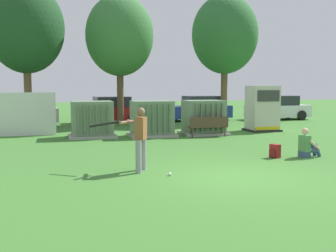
# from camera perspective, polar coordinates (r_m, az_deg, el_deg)

# --- Properties ---
(ground_plane) EXTENTS (96.00, 96.00, 0.00)m
(ground_plane) POSITION_cam_1_polar(r_m,az_deg,el_deg) (10.70, 9.56, -7.02)
(ground_plane) COLOR #3D752D
(fence_panel) EXTENTS (4.80, 0.12, 2.00)m
(fence_panel) POSITION_cam_1_polar(r_m,az_deg,el_deg) (20.18, -22.07, 1.47)
(fence_panel) COLOR silver
(fence_panel) RESTS_ON ground
(transformer_west) EXTENTS (2.10, 1.70, 1.62)m
(transformer_west) POSITION_cam_1_polar(r_m,az_deg,el_deg) (18.78, -10.47, 0.86)
(transformer_west) COLOR #9E9B93
(transformer_west) RESTS_ON ground
(transformer_mid_west) EXTENTS (2.10, 1.70, 1.62)m
(transformer_mid_west) POSITION_cam_1_polar(r_m,az_deg,el_deg) (18.84, -2.25, 0.97)
(transformer_mid_west) COLOR #9E9B93
(transformer_mid_west) RESTS_ON ground
(transformer_mid_east) EXTENTS (2.10, 1.70, 1.62)m
(transformer_mid_east) POSITION_cam_1_polar(r_m,az_deg,el_deg) (19.57, 4.94, 1.13)
(transformer_mid_east) COLOR #9E9B93
(transformer_mid_east) RESTS_ON ground
(generator_enclosure) EXTENTS (1.60, 1.40, 2.30)m
(generator_enclosure) POSITION_cam_1_polar(r_m,az_deg,el_deg) (21.52, 12.91, 2.35)
(generator_enclosure) COLOR #262626
(generator_enclosure) RESTS_ON ground
(park_bench) EXTENTS (1.81, 0.47, 0.92)m
(park_bench) POSITION_cam_1_polar(r_m,az_deg,el_deg) (18.69, 5.63, 0.13)
(park_bench) COLOR #4C3828
(park_bench) RESTS_ON ground
(batter) EXTENTS (1.53, 1.00, 1.74)m
(batter) POSITION_cam_1_polar(r_m,az_deg,el_deg) (11.16, -4.06, -1.35)
(batter) COLOR gray
(batter) RESTS_ON ground
(sports_ball) EXTENTS (0.09, 0.09, 0.09)m
(sports_ball) POSITION_cam_1_polar(r_m,az_deg,el_deg) (10.73, 0.24, -6.66)
(sports_ball) COLOR white
(sports_ball) RESTS_ON ground
(seated_spectator) EXTENTS (0.76, 0.59, 0.96)m
(seated_spectator) POSITION_cam_1_polar(r_m,az_deg,el_deg) (14.13, 18.67, -2.60)
(seated_spectator) COLOR #384C75
(seated_spectator) RESTS_ON ground
(backpack) EXTENTS (0.34, 0.37, 0.44)m
(backpack) POSITION_cam_1_polar(r_m,az_deg,el_deg) (13.74, 14.55, -3.39)
(backpack) COLOR maroon
(backpack) RESTS_ON ground
(tree_left) EXTENTS (4.10, 4.10, 7.83)m
(tree_left) POSITION_cam_1_polar(r_m,az_deg,el_deg) (24.05, -19.07, 12.63)
(tree_left) COLOR brown
(tree_left) RESTS_ON ground
(tree_center_left) EXTENTS (3.95, 3.95, 7.55)m
(tree_center_left) POSITION_cam_1_polar(r_m,az_deg,el_deg) (24.71, -6.71, 12.26)
(tree_center_left) COLOR brown
(tree_center_left) RESTS_ON ground
(tree_center_right) EXTENTS (4.21, 4.21, 8.05)m
(tree_center_right) POSITION_cam_1_polar(r_m,az_deg,el_deg) (27.11, 7.86, 12.38)
(tree_center_right) COLOR brown
(tree_center_right) RESTS_ON ground
(parked_car_leftmost) EXTENTS (4.30, 2.13, 1.62)m
(parked_car_leftmost) POSITION_cam_1_polar(r_m,az_deg,el_deg) (25.29, -19.65, 1.77)
(parked_car_leftmost) COLOR #B2B2B7
(parked_car_leftmost) RESTS_ON ground
(parked_car_left_of_center) EXTENTS (4.35, 2.25, 1.62)m
(parked_car_left_of_center) POSITION_cam_1_polar(r_m,az_deg,el_deg) (25.86, -7.99, 2.12)
(parked_car_left_of_center) COLOR maroon
(parked_car_left_of_center) RESTS_ON ground
(parked_car_right_of_center) EXTENTS (4.38, 2.32, 1.62)m
(parked_car_right_of_center) POSITION_cam_1_polar(r_m,az_deg,el_deg) (27.38, 4.34, 2.36)
(parked_car_right_of_center) COLOR navy
(parked_car_right_of_center) RESTS_ON ground
(parked_car_rightmost) EXTENTS (4.21, 1.94, 1.62)m
(parked_car_rightmost) POSITION_cam_1_polar(r_m,az_deg,el_deg) (28.95, 14.99, 2.36)
(parked_car_rightmost) COLOR silver
(parked_car_rightmost) RESTS_ON ground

